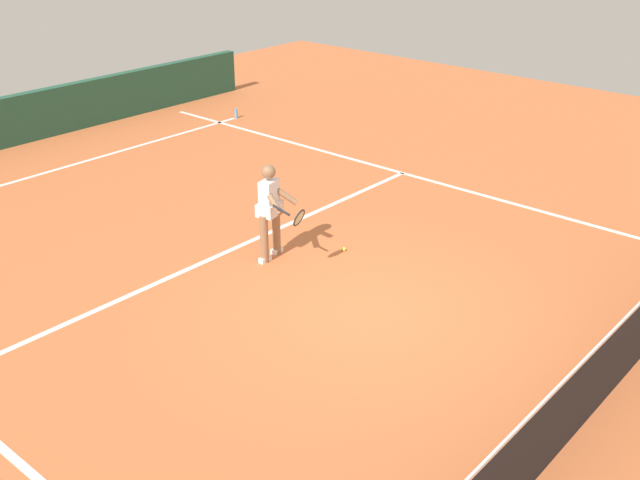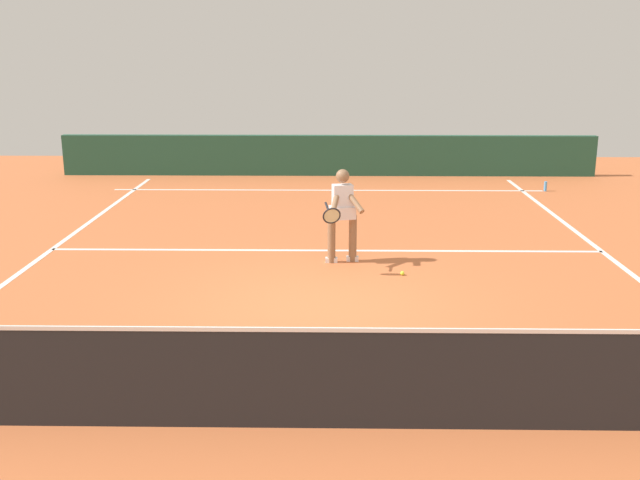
# 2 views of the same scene
# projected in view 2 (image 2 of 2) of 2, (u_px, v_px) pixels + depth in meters

# --- Properties ---
(ground_plane) EXTENTS (28.39, 28.39, 0.00)m
(ground_plane) POSITION_uv_depth(u_px,v_px,m) (324.00, 307.00, 10.01)
(ground_plane) COLOR #C66638
(court_back_wall) EXTENTS (14.65, 0.24, 1.11)m
(court_back_wall) POSITION_uv_depth(u_px,v_px,m) (328.00, 155.00, 20.13)
(court_back_wall) COLOR #23513D
(court_back_wall) RESTS_ON ground
(baseline_marking) EXTENTS (10.65, 0.10, 0.01)m
(baseline_marking) POSITION_uv_depth(u_px,v_px,m) (328.00, 190.00, 18.15)
(baseline_marking) COLOR white
(baseline_marking) RESTS_ON ground
(service_line_marking) EXTENTS (9.65, 0.10, 0.01)m
(service_line_marking) POSITION_uv_depth(u_px,v_px,m) (326.00, 250.00, 12.79)
(service_line_marking) COLOR white
(service_line_marking) RESTS_ON ground
(court_net) EXTENTS (10.33, 0.08, 1.08)m
(court_net) POSITION_uv_depth(u_px,v_px,m) (320.00, 378.00, 6.72)
(court_net) COLOR #4C4C51
(court_net) RESTS_ON ground
(tennis_player) EXTENTS (0.69, 1.05, 1.55)m
(tennis_player) POSITION_uv_depth(u_px,v_px,m) (342.00, 212.00, 11.89)
(tennis_player) COLOR #8C6647
(tennis_player) RESTS_ON ground
(tennis_ball_near) EXTENTS (0.07, 0.07, 0.07)m
(tennis_ball_near) POSITION_uv_depth(u_px,v_px,m) (402.00, 273.00, 11.40)
(tennis_ball_near) COLOR #D1E533
(tennis_ball_near) RESTS_ON ground
(water_bottle) EXTENTS (0.07, 0.07, 0.24)m
(water_bottle) POSITION_uv_depth(u_px,v_px,m) (545.00, 186.00, 18.01)
(water_bottle) COLOR #4C9EE5
(water_bottle) RESTS_ON ground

